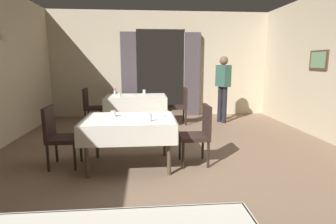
{
  "coord_description": "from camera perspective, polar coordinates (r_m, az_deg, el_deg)",
  "views": [
    {
      "loc": [
        -0.47,
        -3.69,
        1.57
      ],
      "look_at": [
        -0.12,
        0.29,
        0.82
      ],
      "focal_mm": 28.35,
      "sensor_mm": 36.0,
      "label": 1
    }
  ],
  "objects": [
    {
      "name": "chair_mid_left",
      "position": [
        4.31,
        -22.55,
        -4.35
      ],
      "size": [
        0.44,
        0.44,
        0.93
      ],
      "color": "black",
      "rests_on": "ground"
    },
    {
      "name": "glass_mid_a",
      "position": [
        3.73,
        -4.0,
        -1.18
      ],
      "size": [
        0.06,
        0.06,
        0.11
      ],
      "primitive_type": "cylinder",
      "color": "silver",
      "rests_on": "dining_table_mid"
    },
    {
      "name": "person_waiter_by_doorway",
      "position": [
        7.05,
        11.74,
        5.99
      ],
      "size": [
        0.35,
        0.42,
        1.72
      ],
      "color": "black",
      "rests_on": "ground"
    },
    {
      "name": "flower_vase_far",
      "position": [
        7.0,
        -11.36,
        4.47
      ],
      "size": [
        0.07,
        0.07,
        0.17
      ],
      "color": "silver",
      "rests_on": "dining_table_far"
    },
    {
      "name": "chair_far_right",
      "position": [
        6.79,
        2.74,
        1.71
      ],
      "size": [
        0.44,
        0.44,
        0.93
      ],
      "color": "black",
      "rests_on": "ground"
    },
    {
      "name": "plate_far_c",
      "position": [
        6.95,
        -7.65,
        3.83
      ],
      "size": [
        0.19,
        0.19,
        0.01
      ],
      "primitive_type": "cylinder",
      "color": "white",
      "rests_on": "dining_table_far"
    },
    {
      "name": "dining_table_far",
      "position": [
        6.67,
        -6.91,
        2.67
      ],
      "size": [
        1.5,
        1.01,
        0.75
      ],
      "color": "#4C3D2D",
      "rests_on": "ground"
    },
    {
      "name": "dining_table_mid",
      "position": [
        4.02,
        -8.31,
        -2.59
      ],
      "size": [
        1.36,
        1.03,
        0.75
      ],
      "color": "#4C3D2D",
      "rests_on": "ground"
    },
    {
      "name": "ground",
      "position": [
        4.04,
        2.14,
        -12.22
      ],
      "size": [
        10.08,
        10.08,
        0.0
      ],
      "primitive_type": "plane",
      "color": "#7A604C"
    },
    {
      "name": "wall_back",
      "position": [
        7.89,
        -1.59,
        10.2
      ],
      "size": [
        6.4,
        0.27,
        3.0
      ],
      "color": "beige",
      "rests_on": "ground"
    },
    {
      "name": "chair_mid_right",
      "position": [
        4.14,
        6.69,
        -4.19
      ],
      "size": [
        0.45,
        0.44,
        0.93
      ],
      "color": "black",
      "rests_on": "ground"
    },
    {
      "name": "glass_mid_c",
      "position": [
        4.14,
        -11.69,
        -0.37
      ],
      "size": [
        0.08,
        0.08,
        0.09
      ],
      "primitive_type": "cylinder",
      "color": "silver",
      "rests_on": "dining_table_mid"
    },
    {
      "name": "chair_far_left",
      "position": [
        6.93,
        -16.28,
        1.47
      ],
      "size": [
        0.44,
        0.44,
        0.93
      ],
      "color": "black",
      "rests_on": "ground"
    },
    {
      "name": "glass_far_b",
      "position": [
        6.94,
        -5.14,
        4.32
      ],
      "size": [
        0.07,
        0.07,
        0.12
      ],
      "primitive_type": "cylinder",
      "color": "silver",
      "rests_on": "dining_table_far"
    },
    {
      "name": "plate_mid_b",
      "position": [
        4.1,
        -1.74,
        -0.8
      ],
      "size": [
        0.21,
        0.21,
        0.01
      ],
      "primitive_type": "cylinder",
      "color": "white",
      "rests_on": "dining_table_mid"
    },
    {
      "name": "glass_far_d",
      "position": [
        6.56,
        -10.43,
        3.66
      ],
      "size": [
        0.08,
        0.08,
        0.08
      ],
      "primitive_type": "cylinder",
      "color": "silver",
      "rests_on": "dining_table_far"
    }
  ]
}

